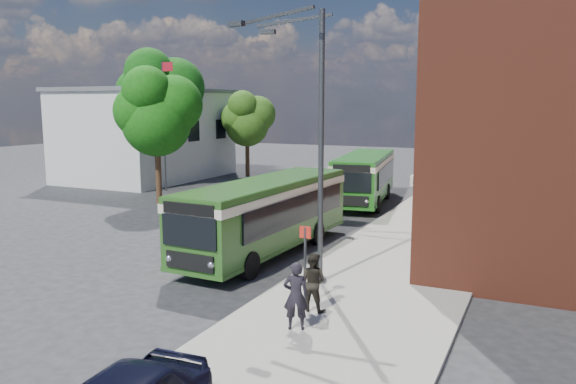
% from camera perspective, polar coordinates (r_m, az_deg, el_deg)
% --- Properties ---
extents(ground, '(120.00, 120.00, 0.00)m').
position_cam_1_polar(ground, '(23.15, -6.99, -6.33)').
color(ground, '#262628').
rests_on(ground, ground).
extents(pavement, '(6.00, 48.00, 0.15)m').
position_cam_1_polar(pavement, '(28.00, 14.35, -3.72)').
color(pavement, gray).
rests_on(pavement, ground).
extents(kerb_line, '(0.12, 48.00, 0.01)m').
position_cam_1_polar(kerb_line, '(28.70, 8.35, -3.37)').
color(kerb_line, beige).
rests_on(kerb_line, ground).
extents(white_building, '(9.40, 13.40, 7.30)m').
position_cam_1_polar(white_building, '(47.56, -14.08, 5.73)').
color(white_building, silver).
rests_on(white_building, ground).
extents(flagpole, '(0.95, 0.10, 9.00)m').
position_cam_1_polar(flagpole, '(40.16, -12.45, 7.09)').
color(flagpole, '#36383A').
rests_on(flagpole, ground).
extents(street_lamp, '(2.96, 2.38, 9.00)m').
position_cam_1_polar(street_lamp, '(18.37, 2.32, 4.96)').
color(street_lamp, '#36383A').
rests_on(street_lamp, ground).
extents(bus_stop_sign, '(0.35, 0.08, 2.52)m').
position_cam_1_polar(bus_stop_sign, '(16.63, 1.75, -6.94)').
color(bus_stop_sign, '#36383A').
rests_on(bus_stop_sign, ground).
extents(bus_front, '(3.03, 10.50, 3.02)m').
position_cam_1_polar(bus_front, '(22.76, -2.15, -1.80)').
color(bus_front, '#28561C').
rests_on(bus_front, ground).
extents(bus_rear, '(3.98, 9.96, 3.02)m').
position_cam_1_polar(bus_rear, '(34.76, 7.80, 1.83)').
color(bus_rear, '#1F631A').
rests_on(bus_rear, ground).
extents(pedestrian_a, '(0.79, 0.66, 1.84)m').
position_cam_1_polar(pedestrian_a, '(15.00, 0.80, -10.48)').
color(pedestrian_a, black).
rests_on(pedestrian_a, pavement).
extents(pedestrian_b, '(0.86, 0.68, 1.72)m').
position_cam_1_polar(pedestrian_b, '(16.32, 2.52, -9.09)').
color(pedestrian_b, black).
rests_on(pedestrian_b, pavement).
extents(tree_left, '(4.93, 4.68, 8.32)m').
position_cam_1_polar(tree_left, '(35.07, -13.22, 7.98)').
color(tree_left, '#372314').
rests_on(tree_left, ground).
extents(tree_mid, '(5.96, 5.66, 10.06)m').
position_cam_1_polar(tree_mid, '(42.76, -13.01, 9.70)').
color(tree_mid, '#372314').
rests_on(tree_mid, ground).
extents(tree_right, '(4.27, 4.06, 7.22)m').
position_cam_1_polar(tree_right, '(47.70, -4.16, 7.46)').
color(tree_right, '#372314').
rests_on(tree_right, ground).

